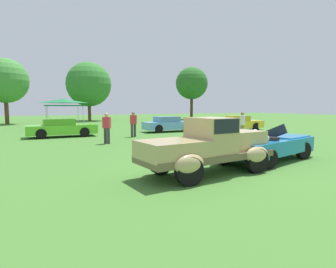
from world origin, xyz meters
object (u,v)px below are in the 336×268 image
show_car_lime (61,128)px  spectator_between_cars (107,127)px  neighbor_convertible (269,145)px  spectator_by_row (242,124)px  feature_pickup_truck (208,145)px  show_car_skyblue (168,124)px  canopy_tent_left_field (64,102)px  spectator_near_truck (133,123)px  show_car_yellow (239,123)px

show_car_lime → spectator_between_cars: spectator_between_cars is taller
neighbor_convertible → spectator_by_row: size_ratio=2.70×
feature_pickup_truck → spectator_by_row: bearing=42.9°
show_car_skyblue → canopy_tent_left_field: canopy_tent_left_field is taller
spectator_between_cars → spectator_near_truck: bearing=46.6°
neighbor_convertible → show_car_yellow: neighbor_convertible is taller
feature_pickup_truck → spectator_by_row: 9.72m
canopy_tent_left_field → show_car_lime: bearing=-97.2°
spectator_by_row → show_car_yellow: bearing=50.9°
show_car_yellow → spectator_by_row: (-4.40, -5.41, 0.32)m
show_car_lime → spectator_by_row: (10.14, -6.12, 0.31)m
show_car_yellow → canopy_tent_left_field: size_ratio=1.34×
neighbor_convertible → show_car_skyblue: (1.77, 12.23, 0.02)m
show_car_skyblue → canopy_tent_left_field: (-7.27, 6.12, 1.82)m
feature_pickup_truck → canopy_tent_left_field: size_ratio=1.45×
neighbor_convertible → spectator_by_row: (3.82, 5.86, 0.33)m
spectator_between_cars → spectator_by_row: same height
spectator_between_cars → canopy_tent_left_field: (-1.09, 11.06, 1.51)m
feature_pickup_truck → spectator_near_truck: size_ratio=2.66×
show_car_lime → show_car_skyblue: (8.08, 0.24, -0.00)m
neighbor_convertible → show_car_skyblue: bearing=81.8°
feature_pickup_truck → show_car_skyblue: feature_pickup_truck is taller
show_car_skyblue → spectator_near_truck: spectator_near_truck is taller
feature_pickup_truck → show_car_lime: size_ratio=1.02×
neighbor_convertible → spectator_by_row: bearing=56.9°
show_car_lime → canopy_tent_left_field: canopy_tent_left_field is taller
show_car_lime → feature_pickup_truck: bearing=-76.7°
neighbor_convertible → show_car_skyblue: neighbor_convertible is taller
show_car_lime → show_car_yellow: (14.53, -0.72, -0.00)m
show_car_yellow → canopy_tent_left_field: (-13.72, 7.08, 1.82)m
spectator_by_row → show_car_skyblue: bearing=107.9°
spectator_between_cars → show_car_skyblue: bearing=38.6°
show_car_yellow → spectator_by_row: bearing=-129.1°
neighbor_convertible → show_car_lime: (-6.31, 11.99, 0.02)m
show_car_yellow → canopy_tent_left_field: canopy_tent_left_field is taller
show_car_skyblue → show_car_yellow: size_ratio=0.97×
feature_pickup_truck → spectator_near_truck: 10.66m
show_car_skyblue → show_car_yellow: bearing=-8.5°
show_car_yellow → show_car_skyblue: bearing=171.5°
neighbor_convertible → show_car_yellow: bearing=53.9°
spectator_by_row → canopy_tent_left_field: size_ratio=0.54×
feature_pickup_truck → neighbor_convertible: feature_pickup_truck is taller
spectator_near_truck → feature_pickup_truck: bearing=-96.9°
show_car_lime → spectator_near_truck: (4.30, -2.16, 0.31)m
feature_pickup_truck → spectator_by_row: feature_pickup_truck is taller
show_car_skyblue → spectator_by_row: size_ratio=2.40×
spectator_by_row → feature_pickup_truck: bearing=-137.1°
show_car_yellow → spectator_near_truck: size_ratio=2.46×
feature_pickup_truck → spectator_near_truck: bearing=83.1°
feature_pickup_truck → spectator_between_cars: bearing=97.9°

